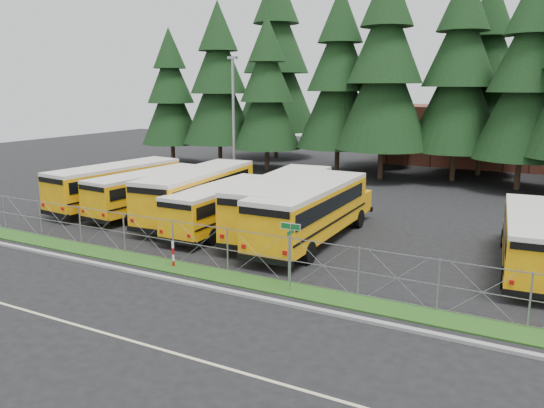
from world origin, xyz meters
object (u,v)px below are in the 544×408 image
at_px(bus_0, 121,186).
at_px(bus_2, 201,194).
at_px(striped_bollard, 173,254).
at_px(bus_3, 225,207).
at_px(bus_4, 284,204).
at_px(light_standard, 234,121).
at_px(street_sign, 290,242).
at_px(bus_east, 532,241).
at_px(bus_5, 313,213).
at_px(bus_1, 153,192).

relative_size(bus_0, bus_2, 0.95).
bearing_deg(striped_bollard, bus_3, 102.30).
bearing_deg(bus_4, light_standard, 129.92).
height_order(street_sign, striped_bollard, street_sign).
xyz_separation_m(bus_2, street_sign, (10.05, -8.16, 0.48)).
distance_m(bus_2, bus_4, 5.86).
bearing_deg(striped_bollard, street_sign, -1.40).
bearing_deg(street_sign, bus_4, 118.13).
distance_m(bus_4, bus_east, 12.54).
distance_m(bus_0, striped_bollard, 13.48).
distance_m(bus_0, street_sign, 18.62).
distance_m(bus_0, bus_5, 14.76).
relative_size(bus_4, striped_bollard, 10.02).
bearing_deg(striped_bollard, bus_1, 134.86).
xyz_separation_m(bus_0, bus_3, (9.32, -1.54, -0.16)).
bearing_deg(bus_east, bus_2, 172.42).
distance_m(bus_1, bus_2, 3.72).
bearing_deg(bus_5, bus_0, 174.11).
bearing_deg(bus_0, light_standard, 68.42).
xyz_separation_m(bus_3, striped_bollard, (1.43, -6.55, -0.71)).
relative_size(bus_1, bus_4, 0.85).
bearing_deg(bus_1, striped_bollard, -40.48).
relative_size(bus_5, street_sign, 4.22).
bearing_deg(bus_4, bus_0, 172.55).
relative_size(bus_0, bus_5, 0.94).
xyz_separation_m(bus_3, street_sign, (7.37, -6.69, 0.72)).
bearing_deg(bus_4, street_sign, -67.61).
distance_m(bus_0, bus_4, 12.49).
bearing_deg(bus_0, bus_5, 0.78).
bearing_deg(bus_2, bus_east, -7.45).
xyz_separation_m(bus_0, bus_2, (6.63, -0.07, 0.08)).
height_order(street_sign, light_standard, light_standard).
height_order(bus_0, bus_4, bus_4).
height_order(bus_4, bus_5, bus_4).
height_order(bus_2, street_sign, bus_2).
relative_size(bus_3, striped_bollard, 8.32).
bearing_deg(bus_3, bus_0, 170.40).
bearing_deg(bus_east, striped_bollard, -158.25).
xyz_separation_m(bus_2, bus_4, (5.85, -0.30, 0.03)).
relative_size(bus_4, street_sign, 4.28).
height_order(bus_east, striped_bollard, bus_east).
xyz_separation_m(bus_5, street_sign, (1.99, -6.84, 0.48)).
height_order(bus_0, light_standard, light_standard).
height_order(bus_1, street_sign, street_sign).
bearing_deg(street_sign, bus_1, 149.82).
height_order(bus_0, bus_3, bus_0).
bearing_deg(bus_east, bus_1, 173.26).
xyz_separation_m(bus_4, bus_5, (2.21, -1.02, -0.02)).
relative_size(bus_3, bus_east, 0.98).
relative_size(bus_1, street_sign, 3.66).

